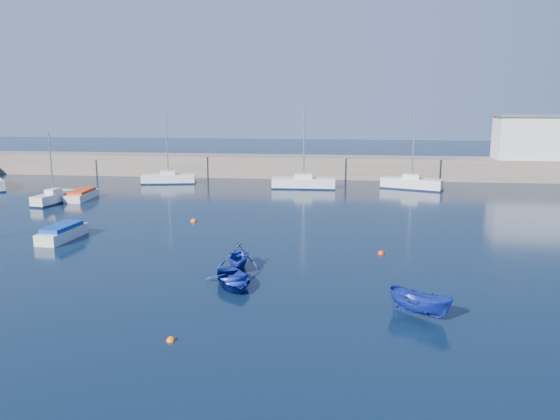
# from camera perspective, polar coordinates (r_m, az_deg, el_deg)

# --- Properties ---
(ground) EXTENTS (220.00, 220.00, 0.00)m
(ground) POSITION_cam_1_polar(r_m,az_deg,el_deg) (25.28, -9.79, -11.37)
(ground) COLOR black
(ground) RESTS_ON ground
(back_wall) EXTENTS (96.00, 4.50, 2.60)m
(back_wall) POSITION_cam_1_polar(r_m,az_deg,el_deg) (69.15, 0.88, 4.58)
(back_wall) COLOR #76675A
(back_wall) RESTS_ON ground
(harbor_office) EXTENTS (10.00, 4.00, 5.00)m
(harbor_office) POSITION_cam_1_polar(r_m,az_deg,el_deg) (72.27, 25.47, 6.80)
(harbor_office) COLOR silver
(harbor_office) RESTS_ON back_wall
(sailboat_3) EXTENTS (2.18, 5.12, 6.68)m
(sailboat_3) POSITION_cam_1_polar(r_m,az_deg,el_deg) (55.90, -22.55, 1.21)
(sailboat_3) COLOR silver
(sailboat_3) RESTS_ON ground
(sailboat_5) EXTENTS (6.32, 2.84, 8.08)m
(sailboat_5) POSITION_cam_1_polar(r_m,az_deg,el_deg) (64.92, -11.58, 3.25)
(sailboat_5) COLOR silver
(sailboat_5) RESTS_ON ground
(sailboat_6) EXTENTS (6.93, 2.04, 9.10)m
(sailboat_6) POSITION_cam_1_polar(r_m,az_deg,el_deg) (60.19, 2.49, 2.88)
(sailboat_6) COLOR silver
(sailboat_6) RESTS_ON ground
(sailboat_7) EXTENTS (6.74, 4.00, 8.67)m
(sailboat_7) POSITION_cam_1_polar(r_m,az_deg,el_deg) (61.36, 13.58, 2.75)
(sailboat_7) COLOR silver
(sailboat_7) RESTS_ON ground
(motorboat_1) EXTENTS (1.89, 4.42, 1.06)m
(motorboat_1) POSITION_cam_1_polar(r_m,az_deg,el_deg) (41.41, -21.80, -2.20)
(motorboat_1) COLOR silver
(motorboat_1) RESTS_ON ground
(motorboat_2) EXTENTS (1.85, 4.71, 0.95)m
(motorboat_2) POSITION_cam_1_polar(r_m,az_deg,el_deg) (57.14, -20.02, 1.51)
(motorboat_2) COLOR silver
(motorboat_2) RESTS_ON ground
(dinghy_center) EXTENTS (3.80, 4.32, 0.74)m
(dinghy_center) POSITION_cam_1_polar(r_m,az_deg,el_deg) (29.17, -4.93, -7.28)
(dinghy_center) COLOR navy
(dinghy_center) RESTS_ON ground
(dinghy_left) EXTENTS (2.77, 3.14, 1.55)m
(dinghy_left) POSITION_cam_1_polar(r_m,az_deg,el_deg) (31.88, -4.35, -4.85)
(dinghy_left) COLOR navy
(dinghy_left) RESTS_ON ground
(dinghy_right) EXTENTS (3.24, 2.73, 1.21)m
(dinghy_right) POSITION_cam_1_polar(r_m,az_deg,el_deg) (26.05, 14.42, -9.44)
(dinghy_right) COLOR navy
(dinghy_right) RESTS_ON ground
(buoy_0) EXTENTS (0.38, 0.38, 0.38)m
(buoy_0) POSITION_cam_1_polar(r_m,az_deg,el_deg) (23.51, -11.33, -13.27)
(buoy_0) COLOR orange
(buoy_0) RESTS_ON ground
(buoy_1) EXTENTS (0.44, 0.44, 0.44)m
(buoy_1) POSITION_cam_1_polar(r_m,az_deg,el_deg) (35.66, 10.51, -4.52)
(buoy_1) COLOR red
(buoy_1) RESTS_ON ground
(buoy_3) EXTENTS (0.50, 0.50, 0.50)m
(buoy_3) POSITION_cam_1_polar(r_m,az_deg,el_deg) (44.60, -9.00, -1.20)
(buoy_3) COLOR orange
(buoy_3) RESTS_ON ground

